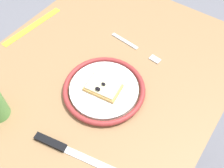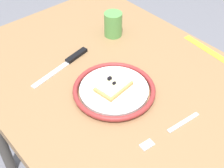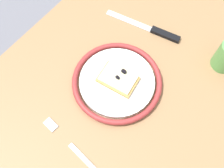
{
  "view_description": "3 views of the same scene",
  "coord_description": "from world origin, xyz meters",
  "px_view_note": "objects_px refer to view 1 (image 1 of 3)",
  "views": [
    {
      "loc": [
        0.32,
        0.32,
        1.41
      ],
      "look_at": [
        -0.04,
        0.06,
        0.8
      ],
      "focal_mm": 41.5,
      "sensor_mm": 36.0,
      "label": 1
    },
    {
      "loc": [
        -0.51,
        0.48,
        1.41
      ],
      "look_at": [
        -0.01,
        0.04,
        0.79
      ],
      "focal_mm": 49.11,
      "sensor_mm": 36.0,
      "label": 2
    },
    {
      "loc": [
        -0.27,
        -0.13,
        1.43
      ],
      "look_at": [
        -0.04,
        0.05,
        0.8
      ],
      "focal_mm": 42.24,
      "sensor_mm": 36.0,
      "label": 3
    }
  ],
  "objects_px": {
    "pizza_slice_near": "(103,87)",
    "fork": "(136,48)",
    "knife": "(61,147)",
    "plate": "(104,89)",
    "measuring_tape": "(32,26)",
    "dining_table": "(89,105)"
  },
  "relations": [
    {
      "from": "fork",
      "to": "knife",
      "type": "bearing_deg",
      "value": 4.34
    },
    {
      "from": "dining_table",
      "to": "measuring_tape",
      "type": "distance_m",
      "value": 0.36
    },
    {
      "from": "plate",
      "to": "knife",
      "type": "xyz_separation_m",
      "value": [
        0.21,
        0.01,
        -0.01
      ]
    },
    {
      "from": "knife",
      "to": "fork",
      "type": "xyz_separation_m",
      "value": [
        -0.41,
        -0.03,
        -0.0
      ]
    },
    {
      "from": "fork",
      "to": "measuring_tape",
      "type": "distance_m",
      "value": 0.39
    },
    {
      "from": "plate",
      "to": "fork",
      "type": "bearing_deg",
      "value": -175.26
    },
    {
      "from": "pizza_slice_near",
      "to": "measuring_tape",
      "type": "distance_m",
      "value": 0.39
    },
    {
      "from": "dining_table",
      "to": "knife",
      "type": "xyz_separation_m",
      "value": [
        0.18,
        0.06,
        0.1
      ]
    },
    {
      "from": "dining_table",
      "to": "plate",
      "type": "distance_m",
      "value": 0.12
    },
    {
      "from": "pizza_slice_near",
      "to": "measuring_tape",
      "type": "bearing_deg",
      "value": -102.39
    },
    {
      "from": "measuring_tape",
      "to": "knife",
      "type": "bearing_deg",
      "value": 58.9
    },
    {
      "from": "plate",
      "to": "fork",
      "type": "relative_size",
      "value": 1.22
    },
    {
      "from": "plate",
      "to": "fork",
      "type": "xyz_separation_m",
      "value": [
        -0.21,
        -0.02,
        -0.01
      ]
    },
    {
      "from": "knife",
      "to": "measuring_tape",
      "type": "bearing_deg",
      "value": -125.92
    },
    {
      "from": "pizza_slice_near",
      "to": "measuring_tape",
      "type": "height_order",
      "value": "pizza_slice_near"
    },
    {
      "from": "plate",
      "to": "measuring_tape",
      "type": "relative_size",
      "value": 0.97
    },
    {
      "from": "knife",
      "to": "fork",
      "type": "height_order",
      "value": "knife"
    },
    {
      "from": "pizza_slice_near",
      "to": "knife",
      "type": "distance_m",
      "value": 0.21
    },
    {
      "from": "dining_table",
      "to": "pizza_slice_near",
      "type": "distance_m",
      "value": 0.13
    },
    {
      "from": "pizza_slice_near",
      "to": "fork",
      "type": "relative_size",
      "value": 0.54
    },
    {
      "from": "dining_table",
      "to": "measuring_tape",
      "type": "relative_size",
      "value": 4.21
    },
    {
      "from": "pizza_slice_near",
      "to": "knife",
      "type": "relative_size",
      "value": 0.46
    }
  ]
}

